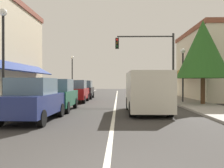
{
  "coord_description": "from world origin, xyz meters",
  "views": [
    {
      "loc": [
        0.23,
        -4.28,
        1.59
      ],
      "look_at": [
        -0.3,
        15.83,
        1.46
      ],
      "focal_mm": 40.96,
      "sensor_mm": 36.0,
      "label": 1
    }
  ],
  "objects_px": {
    "parked_car_second_left": "(57,95)",
    "parked_car_third_left": "(76,91)",
    "parked_car_nearest_left": "(33,100)",
    "street_lamp_left_near": "(3,44)",
    "street_lamp_right_mid": "(183,66)",
    "traffic_signal_mast_arm": "(153,55)",
    "street_lamp_left_far": "(72,69)",
    "parked_car_far_left": "(84,90)",
    "tree_right_near": "(203,49)",
    "van_in_lane": "(147,91)"
  },
  "relations": [
    {
      "from": "parked_car_second_left",
      "to": "parked_car_third_left",
      "type": "relative_size",
      "value": 1.0
    },
    {
      "from": "parked_car_nearest_left",
      "to": "street_lamp_left_near",
      "type": "height_order",
      "value": "street_lamp_left_near"
    },
    {
      "from": "parked_car_second_left",
      "to": "street_lamp_right_mid",
      "type": "bearing_deg",
      "value": 31.83
    },
    {
      "from": "parked_car_nearest_left",
      "to": "traffic_signal_mast_arm",
      "type": "bearing_deg",
      "value": 61.49
    },
    {
      "from": "traffic_signal_mast_arm",
      "to": "street_lamp_left_far",
      "type": "xyz_separation_m",
      "value": [
        -8.06,
        6.88,
        -0.79
      ]
    },
    {
      "from": "parked_car_second_left",
      "to": "parked_car_far_left",
      "type": "bearing_deg",
      "value": 88.85
    },
    {
      "from": "street_lamp_left_far",
      "to": "tree_right_near",
      "type": "xyz_separation_m",
      "value": [
        10.97,
        -10.62,
        0.77
      ]
    },
    {
      "from": "parked_car_nearest_left",
      "to": "street_lamp_left_far",
      "type": "bearing_deg",
      "value": 96.74
    },
    {
      "from": "parked_car_third_left",
      "to": "traffic_signal_mast_arm",
      "type": "height_order",
      "value": "traffic_signal_mast_arm"
    },
    {
      "from": "parked_car_far_left",
      "to": "tree_right_near",
      "type": "bearing_deg",
      "value": -39.21
    },
    {
      "from": "parked_car_second_left",
      "to": "tree_right_near",
      "type": "xyz_separation_m",
      "value": [
        9.22,
        3.5,
        2.99
      ]
    },
    {
      "from": "street_lamp_left_far",
      "to": "street_lamp_left_near",
      "type": "bearing_deg",
      "value": -90.51
    },
    {
      "from": "parked_car_nearest_left",
      "to": "traffic_signal_mast_arm",
      "type": "height_order",
      "value": "traffic_signal_mast_arm"
    },
    {
      "from": "street_lamp_left_near",
      "to": "tree_right_near",
      "type": "height_order",
      "value": "tree_right_near"
    },
    {
      "from": "parked_car_second_left",
      "to": "parked_car_far_left",
      "type": "xyz_separation_m",
      "value": [
        0.03,
        10.68,
        0.0
      ]
    },
    {
      "from": "street_lamp_left_near",
      "to": "parked_car_nearest_left",
      "type": "bearing_deg",
      "value": -35.28
    },
    {
      "from": "street_lamp_right_mid",
      "to": "parked_car_nearest_left",
      "type": "bearing_deg",
      "value": -132.3
    },
    {
      "from": "parked_car_far_left",
      "to": "street_lamp_left_far",
      "type": "distance_m",
      "value": 4.46
    },
    {
      "from": "street_lamp_left_far",
      "to": "parked_car_nearest_left",
      "type": "bearing_deg",
      "value": -84.64
    },
    {
      "from": "street_lamp_right_mid",
      "to": "tree_right_near",
      "type": "height_order",
      "value": "tree_right_near"
    },
    {
      "from": "van_in_lane",
      "to": "traffic_signal_mast_arm",
      "type": "height_order",
      "value": "traffic_signal_mast_arm"
    },
    {
      "from": "van_in_lane",
      "to": "parked_car_far_left",
      "type": "bearing_deg",
      "value": 112.32
    },
    {
      "from": "parked_car_far_left",
      "to": "tree_right_near",
      "type": "relative_size",
      "value": 0.71
    },
    {
      "from": "van_in_lane",
      "to": "parked_car_second_left",
      "type": "bearing_deg",
      "value": 169.63
    },
    {
      "from": "parked_car_nearest_left",
      "to": "tree_right_near",
      "type": "xyz_separation_m",
      "value": [
        9.28,
        7.35,
        2.99
      ]
    },
    {
      "from": "street_lamp_left_far",
      "to": "van_in_lane",
      "type": "bearing_deg",
      "value": -66.07
    },
    {
      "from": "parked_car_nearest_left",
      "to": "parked_car_second_left",
      "type": "height_order",
      "value": "same"
    },
    {
      "from": "street_lamp_left_near",
      "to": "street_lamp_right_mid",
      "type": "bearing_deg",
      "value": 37.78
    },
    {
      "from": "van_in_lane",
      "to": "street_lamp_right_mid",
      "type": "height_order",
      "value": "street_lamp_right_mid"
    },
    {
      "from": "parked_car_second_left",
      "to": "street_lamp_left_far",
      "type": "distance_m",
      "value": 14.4
    },
    {
      "from": "parked_car_far_left",
      "to": "street_lamp_left_near",
      "type": "xyz_separation_m",
      "value": [
        -1.92,
        -13.22,
        2.47
      ]
    },
    {
      "from": "parked_car_nearest_left",
      "to": "street_lamp_left_far",
      "type": "xyz_separation_m",
      "value": [
        -1.68,
        17.97,
        2.21
      ]
    },
    {
      "from": "van_in_lane",
      "to": "street_lamp_left_far",
      "type": "distance_m",
      "value": 16.49
    },
    {
      "from": "street_lamp_right_mid",
      "to": "traffic_signal_mast_arm",
      "type": "bearing_deg",
      "value": 137.04
    },
    {
      "from": "parked_car_nearest_left",
      "to": "van_in_lane",
      "type": "distance_m",
      "value": 5.8
    },
    {
      "from": "parked_car_second_left",
      "to": "street_lamp_left_near",
      "type": "distance_m",
      "value": 4.02
    },
    {
      "from": "parked_car_far_left",
      "to": "street_lamp_right_mid",
      "type": "height_order",
      "value": "street_lamp_right_mid"
    },
    {
      "from": "van_in_lane",
      "to": "tree_right_near",
      "type": "height_order",
      "value": "tree_right_near"
    },
    {
      "from": "parked_car_third_left",
      "to": "street_lamp_right_mid",
      "type": "relative_size",
      "value": 0.99
    },
    {
      "from": "traffic_signal_mast_arm",
      "to": "street_lamp_left_near",
      "type": "distance_m",
      "value": 12.79
    },
    {
      "from": "street_lamp_right_mid",
      "to": "street_lamp_left_far",
      "type": "height_order",
      "value": "street_lamp_left_far"
    },
    {
      "from": "parked_car_far_left",
      "to": "van_in_lane",
      "type": "bearing_deg",
      "value": -68.34
    },
    {
      "from": "parked_car_second_left",
      "to": "street_lamp_left_near",
      "type": "bearing_deg",
      "value": -127.65
    },
    {
      "from": "parked_car_third_left",
      "to": "parked_car_far_left",
      "type": "relative_size",
      "value": 1.0
    },
    {
      "from": "street_lamp_left_near",
      "to": "street_lamp_right_mid",
      "type": "distance_m",
      "value": 12.94
    },
    {
      "from": "parked_car_third_left",
      "to": "traffic_signal_mast_arm",
      "type": "xyz_separation_m",
      "value": [
        6.3,
        1.11,
        3.01
      ]
    },
    {
      "from": "street_lamp_right_mid",
      "to": "van_in_lane",
      "type": "bearing_deg",
      "value": -118.87
    },
    {
      "from": "parked_car_third_left",
      "to": "traffic_signal_mast_arm",
      "type": "bearing_deg",
      "value": 8.78
    },
    {
      "from": "traffic_signal_mast_arm",
      "to": "street_lamp_left_near",
      "type": "xyz_separation_m",
      "value": [
        -8.21,
        -9.79,
        -0.53
      ]
    },
    {
      "from": "parked_car_far_left",
      "to": "tree_right_near",
      "type": "height_order",
      "value": "tree_right_near"
    }
  ]
}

